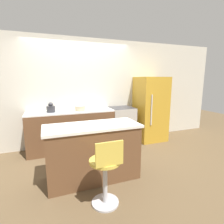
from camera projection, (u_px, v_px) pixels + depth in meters
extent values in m
plane|color=brown|center=(87.00, 152.00, 3.97)|extent=(14.00, 14.00, 0.00)
cube|color=beige|center=(80.00, 93.00, 4.31)|extent=(8.00, 0.06, 2.60)
cube|color=brown|center=(72.00, 131.00, 4.07)|extent=(1.93, 0.58, 0.89)
cube|color=white|center=(71.00, 112.00, 3.98)|extent=(1.93, 0.58, 0.03)
cube|color=#9EA3A8|center=(55.00, 112.00, 3.86)|extent=(0.44, 0.32, 0.01)
cube|color=brown|center=(93.00, 153.00, 2.86)|extent=(1.45, 0.59, 0.88)
cube|color=white|center=(93.00, 126.00, 2.77)|extent=(1.51, 0.63, 0.04)
cube|color=#B7B2A8|center=(121.00, 125.00, 4.51)|extent=(0.59, 0.58, 0.92)
cube|color=black|center=(126.00, 134.00, 4.26)|extent=(0.41, 0.01, 0.32)
cube|color=#333338|center=(122.00, 107.00, 4.42)|extent=(0.56, 0.55, 0.01)
cube|color=gold|center=(150.00, 109.00, 4.67)|extent=(0.74, 0.70, 1.69)
cube|color=silver|center=(151.00, 110.00, 4.26)|extent=(0.02, 0.02, 0.76)
cylinder|color=#B7B7BC|center=(105.00, 202.00, 2.33)|extent=(0.36, 0.36, 0.02)
cylinder|color=#B7B7BC|center=(105.00, 183.00, 2.28)|extent=(0.06, 0.06, 0.59)
cylinder|color=gold|center=(105.00, 161.00, 2.22)|extent=(0.40, 0.40, 0.04)
cube|color=gold|center=(110.00, 154.00, 2.03)|extent=(0.34, 0.02, 0.30)
cylinder|color=#333338|center=(51.00, 109.00, 3.78)|extent=(0.18, 0.18, 0.13)
sphere|color=#333338|center=(51.00, 105.00, 3.76)|extent=(0.10, 0.10, 0.10)
cylinder|color=#C1B28E|center=(80.00, 108.00, 4.00)|extent=(0.24, 0.24, 0.10)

